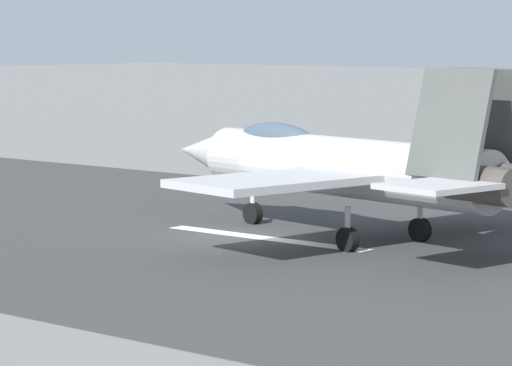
# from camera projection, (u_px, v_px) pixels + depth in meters

# --- Properties ---
(ground_plane) EXTENTS (400.00, 400.00, 0.00)m
(ground_plane) POSITION_uv_depth(u_px,v_px,m) (245.00, 236.00, 43.52)
(ground_plane) COLOR slate
(runway_strip) EXTENTS (240.00, 26.00, 0.02)m
(runway_strip) POSITION_uv_depth(u_px,v_px,m) (245.00, 236.00, 43.50)
(runway_strip) COLOR #373838
(runway_strip) RESTS_ON ground
(fighter_jet) EXTENTS (16.72, 13.96, 5.63)m
(fighter_jet) POSITION_uv_depth(u_px,v_px,m) (345.00, 165.00, 42.47)
(fighter_jet) COLOR #B1B2B3
(fighter_jet) RESTS_ON ground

